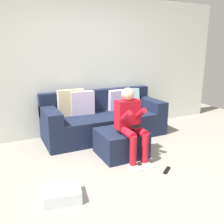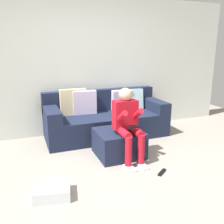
# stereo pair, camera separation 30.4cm
# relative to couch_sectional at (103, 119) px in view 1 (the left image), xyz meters

# --- Properties ---
(ground_plane) EXTENTS (7.96, 7.96, 0.00)m
(ground_plane) POSITION_rel_couch_sectional_xyz_m (-0.28, -1.72, -0.32)
(ground_plane) COLOR gray
(wall_back) EXTENTS (6.12, 0.10, 2.51)m
(wall_back) POSITION_rel_couch_sectional_xyz_m (-0.28, 0.42, 0.94)
(wall_back) COLOR silver
(wall_back) RESTS_ON ground_plane
(couch_sectional) EXTENTS (2.18, 0.86, 0.88)m
(couch_sectional) POSITION_rel_couch_sectional_xyz_m (0.00, 0.00, 0.00)
(couch_sectional) COLOR #192138
(couch_sectional) RESTS_ON ground_plane
(ottoman) EXTENTS (0.67, 0.63, 0.39)m
(ottoman) POSITION_rel_couch_sectional_xyz_m (-0.11, -0.90, -0.13)
(ottoman) COLOR #192138
(ottoman) RESTS_ON ground_plane
(person_seated) EXTENTS (0.35, 0.61, 1.04)m
(person_seated) POSITION_rel_couch_sectional_xyz_m (-0.04, -1.08, 0.26)
(person_seated) COLOR red
(person_seated) RESTS_ON ground_plane
(storage_bin) EXTENTS (0.44, 0.38, 0.13)m
(storage_bin) POSITION_rel_couch_sectional_xyz_m (-1.20, -1.64, -0.25)
(storage_bin) COLOR silver
(storage_bin) RESTS_ON ground_plane
(remote_near_ottoman) EXTENTS (0.18, 0.15, 0.02)m
(remote_near_ottoman) POSITION_rel_couch_sectional_xyz_m (0.21, -1.63, -0.31)
(remote_near_ottoman) COLOR black
(remote_near_ottoman) RESTS_ON ground_plane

